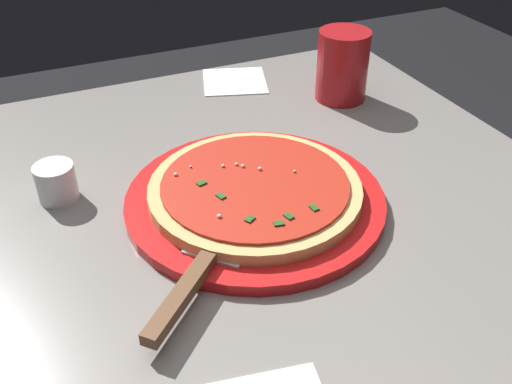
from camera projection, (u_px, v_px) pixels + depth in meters
restaurant_table at (259, 296)px, 0.83m from camera, size 0.86×0.90×0.78m
serving_plate at (256, 200)px, 0.75m from camera, size 0.33×0.33×0.02m
pizza at (256, 189)px, 0.74m from camera, size 0.27×0.27×0.02m
pizza_server at (199, 272)px, 0.62m from camera, size 0.19×0.18×0.01m
cup_tall_drink at (342, 66)px, 0.98m from camera, size 0.09×0.09×0.12m
cup_small_sauce at (56, 182)px, 0.75m from camera, size 0.05×0.05×0.05m
napkin_folded_right at (235, 81)px, 1.06m from camera, size 0.14×0.15×0.00m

